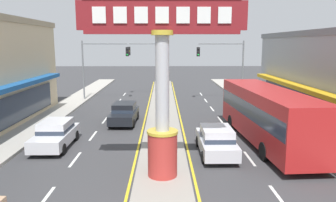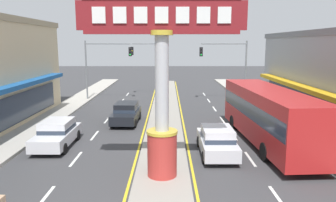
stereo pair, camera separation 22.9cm
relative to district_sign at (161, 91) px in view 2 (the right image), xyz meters
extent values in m
cube|color=gray|center=(0.00, 11.26, -3.84)|extent=(2.46, 52.00, 0.14)
cube|color=#ADA89E|center=(-9.09, 9.26, -3.82)|extent=(2.52, 60.00, 0.18)
cube|color=#ADA89E|center=(9.09, 9.26, -3.82)|extent=(2.52, 60.00, 0.18)
cube|color=silver|center=(-4.53, -1.94, -3.90)|extent=(0.14, 2.20, 0.01)
cube|color=silver|center=(-4.53, 2.46, -3.90)|extent=(0.14, 2.20, 0.01)
cube|color=silver|center=(-4.53, 6.86, -3.90)|extent=(0.14, 2.20, 0.01)
cube|color=silver|center=(-4.53, 11.26, -3.90)|extent=(0.14, 2.20, 0.01)
cube|color=silver|center=(-4.53, 15.66, -3.90)|extent=(0.14, 2.20, 0.01)
cube|color=silver|center=(-4.53, 20.06, -3.90)|extent=(0.14, 2.20, 0.01)
cube|color=silver|center=(-4.53, 24.46, -3.90)|extent=(0.14, 2.20, 0.01)
cube|color=silver|center=(4.53, -1.94, -3.90)|extent=(0.14, 2.20, 0.01)
cube|color=silver|center=(4.53, 2.46, -3.90)|extent=(0.14, 2.20, 0.01)
cube|color=silver|center=(4.53, 6.86, -3.90)|extent=(0.14, 2.20, 0.01)
cube|color=silver|center=(4.53, 11.26, -3.90)|extent=(0.14, 2.20, 0.01)
cube|color=silver|center=(4.53, 15.66, -3.90)|extent=(0.14, 2.20, 0.01)
cube|color=silver|center=(4.53, 20.06, -3.90)|extent=(0.14, 2.20, 0.01)
cube|color=silver|center=(4.53, 24.46, -3.90)|extent=(0.14, 2.20, 0.01)
cube|color=yellow|center=(-1.41, 11.26, -3.90)|extent=(0.12, 52.00, 0.01)
cube|color=yellow|center=(1.41, 11.26, -3.90)|extent=(0.12, 52.00, 0.01)
cylinder|color=#B7332D|center=(0.00, 0.00, -2.80)|extent=(1.30, 1.30, 1.93)
cylinder|color=gold|center=(0.00, 0.00, -1.77)|extent=(1.36, 1.36, 0.12)
cylinder|color=#B7B7BC|center=(0.00, 0.00, 0.36)|extent=(0.59, 0.59, 4.38)
cylinder|color=gold|center=(0.00, 0.00, 2.44)|extent=(0.94, 0.94, 0.20)
cube|color=maroon|center=(0.00, 0.00, 3.14)|extent=(6.97, 0.24, 1.18)
cube|color=maroon|center=(0.00, 0.00, 2.46)|extent=(6.41, 0.29, 0.16)
cube|color=white|center=(-2.54, -0.15, 3.14)|extent=(0.54, 0.06, 0.65)
cube|color=white|center=(-1.69, -0.15, 3.14)|extent=(0.54, 0.06, 0.65)
cube|color=white|center=(-0.85, -0.15, 3.14)|extent=(0.54, 0.06, 0.65)
cube|color=white|center=(0.00, -0.15, 3.14)|extent=(0.54, 0.06, 0.65)
cube|color=white|center=(0.85, -0.15, 3.14)|extent=(0.54, 0.06, 0.65)
cube|color=white|center=(1.69, -0.15, 3.14)|extent=(0.54, 0.06, 0.65)
cube|color=white|center=(2.54, -0.15, 3.14)|extent=(0.54, 0.06, 0.65)
cube|color=#195193|center=(-9.71, 5.65, -0.77)|extent=(0.90, 20.18, 0.30)
cube|color=gold|center=(10.13, 9.47, -1.18)|extent=(0.90, 20.03, 0.30)
cube|color=#283342|center=(10.54, 9.47, -2.41)|extent=(0.08, 19.33, 2.00)
cylinder|color=slate|center=(-8.23, 20.22, -0.81)|extent=(0.16, 0.16, 6.20)
cylinder|color=slate|center=(-5.92, 20.22, 1.99)|extent=(4.62, 0.12, 0.12)
cube|color=black|center=(-3.61, 20.06, 1.18)|extent=(0.32, 0.24, 0.92)
sphere|color=black|center=(-3.61, 19.92, 1.48)|extent=(0.17, 0.17, 0.17)
sphere|color=black|center=(-3.61, 19.92, 1.18)|extent=(0.17, 0.17, 0.17)
sphere|color=#19D83F|center=(-3.61, 19.92, 0.88)|extent=(0.17, 0.17, 0.17)
cylinder|color=slate|center=(8.23, 19.81, -0.81)|extent=(0.16, 0.16, 6.20)
cylinder|color=slate|center=(5.92, 19.81, 1.99)|extent=(4.62, 0.12, 0.12)
cube|color=black|center=(3.61, 19.65, 1.18)|extent=(0.32, 0.24, 0.92)
sphere|color=black|center=(3.61, 19.51, 1.48)|extent=(0.17, 0.17, 0.17)
sphere|color=black|center=(3.61, 19.51, 1.18)|extent=(0.17, 0.17, 0.17)
sphere|color=#19D83F|center=(3.61, 19.51, 0.88)|extent=(0.17, 0.17, 0.17)
cylinder|color=slate|center=(0.18, 23.45, -0.81)|extent=(0.16, 0.16, 6.20)
cylinder|color=slate|center=(-1.80, 23.45, 1.99)|extent=(3.96, 0.12, 0.12)
cube|color=black|center=(-3.78, 23.29, 1.18)|extent=(0.32, 0.24, 0.92)
sphere|color=black|center=(-3.78, 23.15, 1.48)|extent=(0.17, 0.17, 0.17)
sphere|color=yellow|center=(-3.78, 23.15, 1.18)|extent=(0.17, 0.17, 0.17)
sphere|color=black|center=(-3.78, 23.15, 0.88)|extent=(0.17, 0.17, 0.17)
cube|color=#B21E1E|center=(6.18, 5.14, -2.10)|extent=(3.15, 11.33, 2.90)
cube|color=#283342|center=(6.18, 5.14, -1.80)|extent=(3.16, 11.10, 0.90)
cube|color=#283342|center=(5.86, 10.69, -1.85)|extent=(2.30, 0.21, 1.40)
cube|color=black|center=(5.86, 10.69, -0.85)|extent=(1.75, 0.18, 0.30)
cylinder|color=black|center=(4.83, 8.54, -3.43)|extent=(0.34, 0.97, 0.96)
cylinder|color=black|center=(7.13, 8.68, -3.43)|extent=(0.34, 0.97, 0.96)
cylinder|color=black|center=(5.20, 2.17, -3.43)|extent=(0.34, 0.97, 0.96)
cylinder|color=black|center=(7.50, 2.30, -3.43)|extent=(0.34, 0.97, 0.96)
cube|color=silver|center=(2.88, 3.15, -3.31)|extent=(1.78, 4.31, 0.66)
cube|color=silver|center=(2.88, 2.97, -2.68)|extent=(1.56, 2.16, 0.60)
cube|color=#283342|center=(2.88, 2.97, -2.86)|extent=(1.59, 2.18, 0.24)
cylinder|color=black|center=(2.07, 4.48, -3.60)|extent=(0.22, 0.62, 0.62)
cylinder|color=black|center=(3.69, 4.48, -3.60)|extent=(0.22, 0.62, 0.62)
cylinder|color=black|center=(2.08, 1.81, -3.60)|extent=(0.22, 0.62, 0.62)
cylinder|color=black|center=(3.70, 1.82, -3.60)|extent=(0.22, 0.62, 0.62)
cube|color=black|center=(-2.88, 10.19, -3.31)|extent=(1.91, 4.36, 0.66)
cube|color=black|center=(-2.87, 10.36, -2.68)|extent=(1.62, 2.20, 0.60)
cube|color=#283342|center=(-2.87, 10.36, -2.86)|extent=(1.66, 2.23, 0.24)
cylinder|color=black|center=(-2.12, 8.83, -3.60)|extent=(0.24, 0.63, 0.62)
cylinder|color=black|center=(-3.74, 8.89, -3.60)|extent=(0.24, 0.63, 0.62)
cylinder|color=black|center=(-2.02, 11.50, -3.60)|extent=(0.24, 0.63, 0.62)
cylinder|color=black|center=(-3.64, 11.55, -3.60)|extent=(0.24, 0.63, 0.62)
cube|color=silver|center=(-6.18, 4.51, -3.31)|extent=(1.76, 4.30, 0.66)
cube|color=silver|center=(-6.18, 4.68, -2.68)|extent=(1.55, 2.15, 0.60)
cube|color=#283342|center=(-6.18, 4.68, -2.86)|extent=(1.58, 2.17, 0.24)
cylinder|color=black|center=(-5.37, 3.18, -3.60)|extent=(0.22, 0.62, 0.62)
cylinder|color=black|center=(-6.99, 3.18, -3.60)|extent=(0.22, 0.62, 0.62)
cylinder|color=black|center=(-5.37, 5.84, -3.60)|extent=(0.22, 0.62, 0.62)
cylinder|color=black|center=(-6.99, 5.84, -3.60)|extent=(0.22, 0.62, 0.62)
cylinder|color=#B7B2AD|center=(9.01, 7.87, -3.27)|extent=(0.14, 0.14, 0.91)
cylinder|color=#B7B2AD|center=(9.15, 7.87, -3.27)|extent=(0.14, 0.14, 0.91)
cube|color=gold|center=(9.08, 7.87, -2.52)|extent=(0.37, 0.46, 0.60)
sphere|color=tan|center=(9.08, 7.87, -2.11)|extent=(0.22, 0.22, 0.22)
camera|label=1|loc=(0.03, -13.72, 2.00)|focal=34.94mm
camera|label=2|loc=(0.26, -13.72, 2.00)|focal=34.94mm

